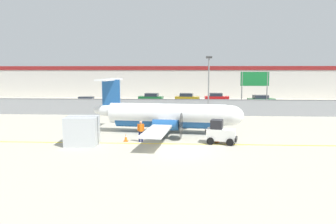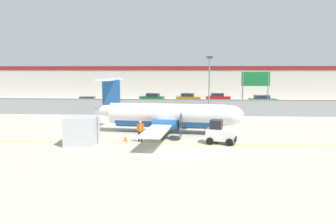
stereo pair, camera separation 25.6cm
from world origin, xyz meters
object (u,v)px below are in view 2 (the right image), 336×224
at_px(cargo_container, 82,131).
at_px(parked_car_2, 188,98).
at_px(traffic_cone_near_left, 125,137).
at_px(parked_car_3, 218,98).
at_px(parked_car_1, 152,98).
at_px(apron_light_pole, 209,83).
at_px(highway_sign, 256,83).
at_px(baggage_tug, 220,133).
at_px(traffic_cone_near_right, 217,138).
at_px(ground_crew_worker, 140,130).
at_px(parked_car_4, 262,100).
at_px(parked_car_0, 88,102).
at_px(commuter_airplane, 170,116).

bearing_deg(cargo_container, parked_car_2, 72.22).
bearing_deg(traffic_cone_near_left, parked_car_3, 72.38).
bearing_deg(parked_car_1, apron_light_pole, 121.92).
bearing_deg(parked_car_2, apron_light_pole, -76.04).
relative_size(parked_car_2, highway_sign, 0.80).
xyz_separation_m(baggage_tug, traffic_cone_near_left, (-7.55, 0.39, -0.54)).
distance_m(traffic_cone_near_right, highway_sign, 18.25).
relative_size(ground_crew_worker, parked_car_4, 0.39).
bearing_deg(cargo_container, parked_car_4, 51.66).
bearing_deg(parked_car_1, parked_car_0, 48.72).
bearing_deg(parked_car_0, ground_crew_worker, -68.80).
distance_m(parked_car_4, highway_sign, 11.93).
height_order(traffic_cone_near_left, traffic_cone_near_right, same).
xyz_separation_m(cargo_container, traffic_cone_near_left, (3.12, 1.41, -0.79)).
distance_m(baggage_tug, parked_car_0, 29.62).
height_order(baggage_tug, parked_car_0, baggage_tug).
bearing_deg(commuter_airplane, parked_car_1, 105.93).
relative_size(ground_crew_worker, parked_car_2, 0.39).
bearing_deg(baggage_tug, parked_car_4, 84.60).
distance_m(parked_car_2, parked_car_3, 5.22).
height_order(cargo_container, parked_car_4, cargo_container).
xyz_separation_m(parked_car_1, parked_car_4, (18.26, -3.29, 0.00)).
bearing_deg(traffic_cone_near_right, cargo_container, -171.67).
distance_m(parked_car_0, parked_car_4, 27.63).
distance_m(cargo_container, traffic_cone_near_left, 3.51).
bearing_deg(apron_light_pole, parked_car_3, 82.15).
distance_m(commuter_airplane, baggage_tug, 5.94).
distance_m(ground_crew_worker, cargo_container, 4.55).
distance_m(traffic_cone_near_left, parked_car_2, 31.75).
bearing_deg(traffic_cone_near_right, parked_car_0, 127.28).
height_order(traffic_cone_near_right, parked_car_1, parked_car_1).
relative_size(cargo_container, parked_car_0, 0.58).
bearing_deg(parked_car_0, parked_car_4, 4.44).
xyz_separation_m(ground_crew_worker, apron_light_pole, (6.18, 11.93, 3.35)).
height_order(ground_crew_worker, parked_car_0, same).
relative_size(traffic_cone_near_left, parked_car_4, 0.15).
height_order(baggage_tug, parked_car_3, baggage_tug).
bearing_deg(parked_car_2, traffic_cone_near_left, -92.11).
height_order(traffic_cone_near_right, highway_sign, highway_sign).
bearing_deg(highway_sign, parked_car_0, 164.93).
height_order(baggage_tug, parked_car_1, baggage_tug).
xyz_separation_m(parked_car_1, apron_light_pole, (8.68, -19.25, 3.41)).
height_order(parked_car_0, apron_light_pole, apron_light_pole).
bearing_deg(highway_sign, parked_car_1, 136.22).
bearing_deg(parked_car_1, baggage_tug, 113.30).
relative_size(traffic_cone_near_left, highway_sign, 0.12).
height_order(traffic_cone_near_left, parked_car_2, parked_car_2).
bearing_deg(cargo_container, highway_sign, 43.68).
xyz_separation_m(commuter_airplane, baggage_tug, (4.16, -4.17, -0.75)).
bearing_deg(parked_car_3, parked_car_1, -175.23).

